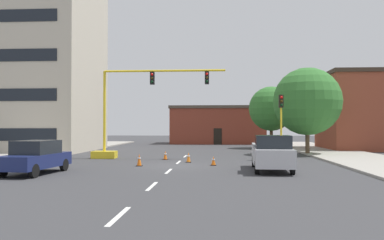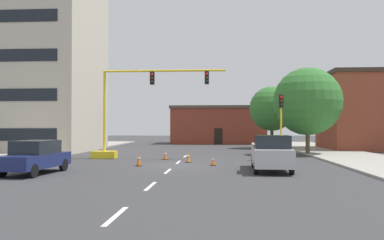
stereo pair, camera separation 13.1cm
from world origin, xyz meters
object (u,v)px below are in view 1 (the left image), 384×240
sedan_navy_near_left (36,157)px  traffic_cone_roadside_c (139,160)px  pickup_truck_silver (272,153)px  traffic_signal_gantry (122,128)px  tree_right_far (271,109)px  traffic_cone_roadside_a (213,161)px  traffic_cone_roadside_b (189,157)px  traffic_light_pole_right (281,112)px  traffic_cone_roadside_d (165,155)px  tree_right_mid (307,101)px

sedan_navy_near_left → traffic_cone_roadside_c: bearing=43.5°
pickup_truck_silver → traffic_signal_gantry: bearing=142.9°
traffic_cone_roadside_c → tree_right_far: bearing=62.4°
tree_right_far → pickup_truck_silver: 23.21m
traffic_cone_roadside_a → traffic_cone_roadside_b: 2.68m
traffic_light_pole_right → pickup_truck_silver: traffic_light_pole_right is taller
traffic_signal_gantry → traffic_light_pole_right: bearing=-3.4°
traffic_cone_roadside_a → traffic_cone_roadside_c: (-4.61, -0.69, 0.10)m
tree_right_far → traffic_cone_roadside_c: size_ratio=8.86×
traffic_signal_gantry → pickup_truck_silver: traffic_signal_gantry is taller
traffic_signal_gantry → traffic_cone_roadside_a: (7.14, -5.17, -2.03)m
traffic_cone_roadside_b → pickup_truck_silver: bearing=-43.4°
pickup_truck_silver → traffic_cone_roadside_d: (-6.90, 6.82, -0.65)m
pickup_truck_silver → sedan_navy_near_left: 12.69m
pickup_truck_silver → traffic_cone_roadside_b: size_ratio=7.86×
traffic_signal_gantry → traffic_cone_roadside_b: size_ratio=14.72×
tree_right_far → tree_right_mid: bearing=-79.7°
tree_right_mid → sedan_navy_near_left: tree_right_mid is taller
traffic_cone_roadside_c → traffic_cone_roadside_d: size_ratio=1.17×
traffic_signal_gantry → traffic_cone_roadside_b: traffic_signal_gantry is taller
pickup_truck_silver → traffic_cone_roadside_a: 4.31m
tree_right_far → traffic_cone_roadside_c: (-10.84, -20.74, -4.06)m
pickup_truck_silver → traffic_cone_roadside_a: (-3.28, 2.71, -0.69)m
traffic_cone_roadside_d → pickup_truck_silver: bearing=-44.7°
traffic_cone_roadside_b → traffic_cone_roadside_c: traffic_cone_roadside_c is taller
traffic_signal_gantry → tree_right_mid: tree_right_mid is taller
traffic_signal_gantry → tree_right_far: 20.12m
traffic_signal_gantry → traffic_cone_roadside_a: bearing=-35.9°
tree_right_far → traffic_cone_roadside_a: bearing=-107.3°
traffic_cone_roadside_c → traffic_light_pole_right: bearing=28.4°
tree_right_mid → traffic_cone_roadside_a: (-8.05, -10.09, -4.35)m
tree_right_mid → pickup_truck_silver: size_ratio=1.38×
traffic_signal_gantry → traffic_cone_roadside_d: bearing=-16.7°
traffic_cone_roadside_b → traffic_cone_roadside_d: traffic_cone_roadside_b is taller
traffic_signal_gantry → traffic_cone_roadside_c: traffic_signal_gantry is taller
tree_right_mid → traffic_cone_roadside_d: tree_right_mid is taller
tree_right_mid → tree_right_far: tree_right_mid is taller
traffic_light_pole_right → traffic_cone_roadside_a: traffic_light_pole_right is taller
pickup_truck_silver → sedan_navy_near_left: (-12.48, -2.34, -0.09)m
tree_right_mid → traffic_cone_roadside_c: size_ratio=9.68×
tree_right_mid → traffic_cone_roadside_c: bearing=-139.6°
traffic_signal_gantry → traffic_cone_roadside_b: bearing=-30.1°
traffic_signal_gantry → traffic_cone_roadside_b: (5.41, -3.13, -1.97)m
traffic_cone_roadside_c → traffic_signal_gantry: bearing=113.4°
traffic_cone_roadside_a → traffic_light_pole_right: bearing=42.2°
traffic_cone_roadside_b → traffic_cone_roadside_c: 3.97m
traffic_light_pole_right → tree_right_mid: 6.54m
tree_right_mid → sedan_navy_near_left: (-17.24, -15.14, -3.75)m
tree_right_mid → traffic_cone_roadside_d: bearing=-152.9°
traffic_light_pole_right → sedan_navy_near_left: bearing=-146.0°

